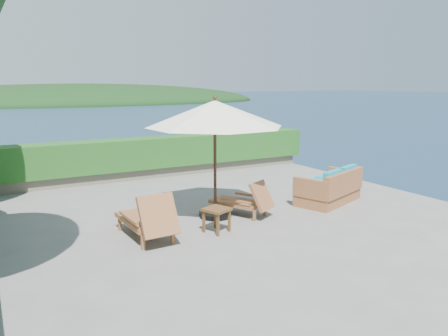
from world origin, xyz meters
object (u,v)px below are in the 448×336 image
side_table (217,212)px  wicker_loveseat (330,189)px  lounge_right (244,200)px  lounge_left (148,219)px  patio_umbrella (215,115)px

side_table → wicker_loveseat: size_ratio=0.29×
lounge_right → side_table: size_ratio=2.54×
lounge_left → side_table: size_ratio=2.82×
lounge_right → lounge_left: bearing=162.1°
side_table → wicker_loveseat: bearing=9.0°
patio_umbrella → lounge_right: bearing=-19.4°
patio_umbrella → wicker_loveseat: patio_umbrella is taller
patio_umbrella → side_table: (-0.49, -0.99, -2.00)m
side_table → wicker_loveseat: (3.79, 0.60, -0.06)m
lounge_left → lounge_right: bearing=7.0°
lounge_right → wicker_loveseat: 2.62m
wicker_loveseat → patio_umbrella: bearing=153.3°
side_table → wicker_loveseat: wicker_loveseat is taller
lounge_right → wicker_loveseat: wicker_loveseat is taller
patio_umbrella → side_table: 2.29m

